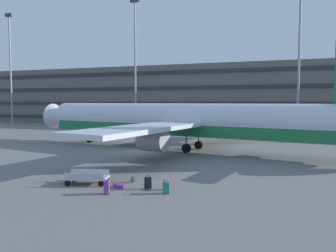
# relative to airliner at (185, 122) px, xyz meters

# --- Properties ---
(ground_plane) EXTENTS (600.00, 600.00, 0.00)m
(ground_plane) POSITION_rel_airliner_xyz_m (-4.05, -2.13, -3.04)
(ground_plane) COLOR slate
(terminal_structure) EXTENTS (172.66, 19.56, 12.80)m
(terminal_structure) POSITION_rel_airliner_xyz_m (-4.05, 41.62, 3.36)
(terminal_structure) COLOR #605B56
(terminal_structure) RESTS_ON ground_plane
(airliner) EXTENTS (39.84, 32.54, 10.20)m
(airliner) POSITION_rel_airliner_xyz_m (0.00, 0.00, 0.00)
(airliner) COLOR silver
(airliner) RESTS_ON ground_plane
(light_mast_far_left) EXTENTS (1.80, 0.50, 24.44)m
(light_mast_far_left) POSITION_rel_airliner_xyz_m (-47.78, 24.79, 10.90)
(light_mast_far_left) COLOR gray
(light_mast_far_left) RESTS_ON ground_plane
(light_mast_left) EXTENTS (1.80, 0.50, 24.57)m
(light_mast_left) POSITION_rel_airliner_xyz_m (-17.37, 24.79, 10.97)
(light_mast_left) COLOR gray
(light_mast_left) RESTS_ON ground_plane
(light_mast_center_left) EXTENTS (1.80, 0.50, 24.90)m
(light_mast_center_left) POSITION_rel_airliner_xyz_m (11.76, 24.79, 11.14)
(light_mast_center_left) COLOR gray
(light_mast_center_left) RESTS_ON ground_plane
(suitcase_teal) EXTENTS (0.44, 0.50, 0.77)m
(suitcase_teal) POSITION_rel_airliner_xyz_m (3.85, -16.30, -2.69)
(suitcase_teal) COLOR #147266
(suitcase_teal) RESTS_ON ground_plane
(suitcase_upright) EXTENTS (0.49, 0.44, 0.86)m
(suitcase_upright) POSITION_rel_airliner_xyz_m (2.50, -15.75, -2.66)
(suitcase_upright) COLOR black
(suitcase_upright) RESTS_ON ground_plane
(suitcase_purple) EXTENTS (0.90, 0.75, 0.21)m
(suitcase_purple) POSITION_rel_airliner_xyz_m (0.80, -16.01, -2.93)
(suitcase_purple) COLOR #72388C
(suitcase_purple) RESTS_ON ground_plane
(suitcase_navy) EXTENTS (0.41, 0.50, 0.88)m
(suitcase_navy) POSITION_rel_airliner_xyz_m (0.76, -17.49, -2.63)
(suitcase_navy) COLOR #72388C
(suitcase_navy) RESTS_ON ground_plane
(backpack_red) EXTENTS (0.29, 0.32, 0.52)m
(backpack_red) POSITION_rel_airliner_xyz_m (0.95, -14.57, -2.81)
(backpack_red) COLOR gray
(backpack_red) RESTS_ON ground_plane
(backpack_large) EXTENTS (0.27, 0.35, 0.54)m
(backpack_large) POSITION_rel_airliner_xyz_m (3.55, -15.60, -2.80)
(backpack_large) COLOR black
(backpack_large) RESTS_ON ground_plane
(baggage_cart) EXTENTS (3.36, 1.95, 0.82)m
(baggage_cart) POSITION_rel_airliner_xyz_m (-1.54, -15.96, -2.62)
(baggage_cart) COLOR #B7B7BC
(baggage_cart) RESTS_ON ground_plane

